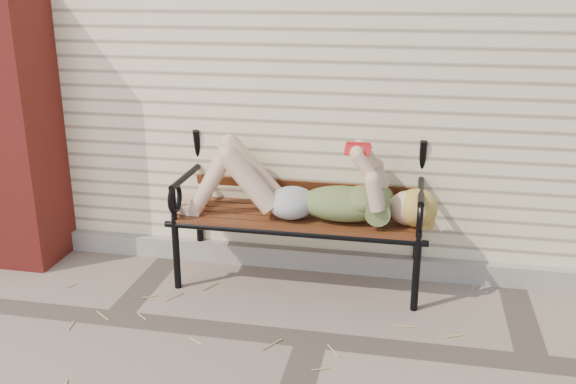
# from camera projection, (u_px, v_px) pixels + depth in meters

# --- Properties ---
(ground) EXTENTS (80.00, 80.00, 0.00)m
(ground) POSITION_uv_depth(u_px,v_px,m) (312.00, 339.00, 3.79)
(ground) COLOR gray
(ground) RESTS_ON ground
(house_wall) EXTENTS (8.00, 4.00, 3.00)m
(house_wall) POSITION_uv_depth(u_px,v_px,m) (365.00, 37.00, 6.11)
(house_wall) COLOR #F7EBC1
(house_wall) RESTS_ON ground
(foundation_strip) EXTENTS (8.00, 0.10, 0.15)m
(foundation_strip) POSITION_uv_depth(u_px,v_px,m) (334.00, 261.00, 4.67)
(foundation_strip) COLOR #A59E95
(foundation_strip) RESTS_ON ground
(brick_pillar) EXTENTS (0.50, 0.50, 2.00)m
(brick_pillar) POSITION_uv_depth(u_px,v_px,m) (15.00, 129.00, 4.60)
(brick_pillar) COLOR maroon
(brick_pillar) RESTS_ON ground
(garden_bench) EXTENTS (1.82, 0.72, 1.18)m
(garden_bench) POSITION_uv_depth(u_px,v_px,m) (302.00, 188.00, 4.40)
(garden_bench) COLOR black
(garden_bench) RESTS_ON ground
(reading_woman) EXTENTS (1.71, 0.39, 0.54)m
(reading_woman) POSITION_uv_depth(u_px,v_px,m) (300.00, 189.00, 4.25)
(reading_woman) COLOR #0A344C
(reading_woman) RESTS_ON ground
(straw_scatter) EXTENTS (3.02, 1.64, 0.01)m
(straw_scatter) POSITION_uv_depth(u_px,v_px,m) (233.00, 371.00, 3.47)
(straw_scatter) COLOR tan
(straw_scatter) RESTS_ON ground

